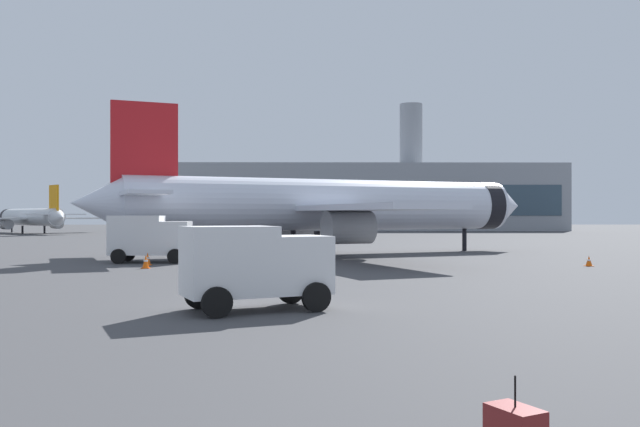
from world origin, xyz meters
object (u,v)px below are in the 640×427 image
(service_truck, at_px, (150,236))
(safety_cone_far, at_px, (148,259))
(safety_cone_outer, at_px, (589,261))
(airplane_taxiing, at_px, (31,217))
(safety_cone_near, at_px, (272,278))
(safety_cone_mid, at_px, (146,262))
(airplane_at_gate, at_px, (327,205))
(cargo_van, at_px, (255,263))

(service_truck, height_order, safety_cone_far, service_truck)
(safety_cone_outer, bearing_deg, service_truck, 172.94)
(airplane_taxiing, xyz_separation_m, safety_cone_far, (34.96, -66.96, -2.20))
(safety_cone_near, distance_m, safety_cone_mid, 12.39)
(airplane_at_gate, bearing_deg, safety_cone_outer, -38.51)
(airplane_taxiing, height_order, cargo_van, airplane_taxiing)
(service_truck, bearing_deg, safety_cone_near, -59.69)
(airplane_at_gate, xyz_separation_m, cargo_van, (-2.80, -29.34, -2.21))
(service_truck, distance_m, safety_cone_far, 2.65)
(safety_cone_far, bearing_deg, airplane_taxiing, 117.57)
(airplane_taxiing, distance_m, safety_cone_mid, 77.79)
(safety_cone_near, height_order, safety_cone_outer, safety_cone_near)
(cargo_van, height_order, safety_cone_outer, cargo_van)
(airplane_at_gate, relative_size, cargo_van, 7.10)
(service_truck, bearing_deg, airplane_taxiing, 118.09)
(airplane_taxiing, bearing_deg, cargo_van, -63.39)
(airplane_at_gate, distance_m, safety_cone_mid, 16.93)
(airplane_at_gate, xyz_separation_m, service_truck, (-11.09, -8.56, -2.05))
(safety_cone_near, xyz_separation_m, safety_cone_far, (-7.97, 12.11, -0.04))
(service_truck, xyz_separation_m, safety_cone_near, (8.42, -14.41, -1.20))
(airplane_at_gate, relative_size, airplane_taxiing, 1.66)
(airplane_at_gate, height_order, safety_cone_outer, airplane_at_gate)
(cargo_van, xyz_separation_m, safety_cone_far, (-7.85, 18.48, -1.08))
(airplane_taxiing, distance_m, safety_cone_outer, 90.88)
(service_truck, height_order, safety_cone_outer, service_truck)
(service_truck, xyz_separation_m, safety_cone_outer, (25.88, -3.20, -1.31))
(airplane_at_gate, xyz_separation_m, airplane_taxiing, (-45.61, 56.11, -1.09))
(safety_cone_mid, height_order, safety_cone_far, safety_cone_far)
(cargo_van, bearing_deg, safety_cone_mid, 114.49)
(safety_cone_mid, height_order, safety_cone_outer, safety_cone_mid)
(cargo_van, relative_size, safety_cone_far, 6.48)
(cargo_van, bearing_deg, safety_cone_outer, 44.98)
(service_truck, bearing_deg, safety_cone_outer, -7.06)
(safety_cone_mid, relative_size, safety_cone_far, 0.99)
(airplane_taxiing, relative_size, safety_cone_near, 24.86)
(safety_cone_near, bearing_deg, safety_cone_far, 123.36)
(safety_cone_far, bearing_deg, service_truck, 101.04)
(cargo_van, relative_size, safety_cone_near, 5.81)
(airplane_at_gate, bearing_deg, safety_cone_near, -96.63)
(airplane_at_gate, xyz_separation_m, safety_cone_outer, (14.78, -11.76, -3.36))
(airplane_at_gate, relative_size, service_truck, 7.06)
(airplane_at_gate, distance_m, safety_cone_near, 23.35)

